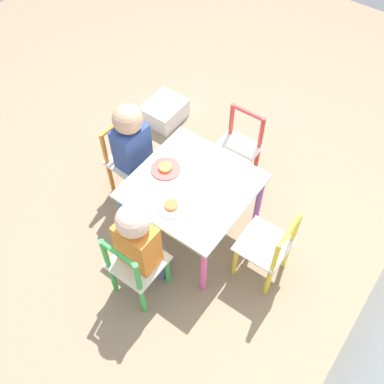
# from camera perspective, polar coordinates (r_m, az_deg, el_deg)

# --- Properties ---
(ground_plane) EXTENTS (6.00, 6.00, 0.00)m
(ground_plane) POSITION_cam_1_polar(r_m,az_deg,el_deg) (2.81, 0.00, -4.57)
(ground_plane) COLOR #8C755B
(kids_table) EXTENTS (0.64, 0.64, 0.44)m
(kids_table) POSITION_cam_1_polar(r_m,az_deg,el_deg) (2.49, 0.00, 0.13)
(kids_table) COLOR silver
(kids_table) RESTS_ON ground_plane
(chair_orange) EXTENTS (0.28, 0.28, 0.53)m
(chair_orange) POSITION_cam_1_polar(r_m,az_deg,el_deg) (2.81, -7.92, 3.88)
(chair_orange) COLOR silver
(chair_orange) RESTS_ON ground_plane
(chair_green) EXTENTS (0.26, 0.26, 0.53)m
(chair_green) POSITION_cam_1_polar(r_m,az_deg,el_deg) (2.40, -7.22, -9.38)
(chair_green) COLOR silver
(chair_green) RESTS_ON ground_plane
(chair_red) EXTENTS (0.27, 0.27, 0.53)m
(chair_red) POSITION_cam_1_polar(r_m,az_deg,el_deg) (2.86, 5.78, 5.30)
(chair_red) COLOR silver
(chair_red) RESTS_ON ground_plane
(chair_yellow) EXTENTS (0.26, 0.26, 0.53)m
(chair_yellow) POSITION_cam_1_polar(r_m,az_deg,el_deg) (2.46, 9.59, -7.00)
(chair_yellow) COLOR silver
(chair_yellow) RESTS_ON ground_plane
(child_front) EXTENTS (0.21, 0.22, 0.73)m
(child_front) POSITION_cam_1_polar(r_m,az_deg,el_deg) (2.64, -7.43, 5.87)
(child_front) COLOR #38383D
(child_front) RESTS_ON ground_plane
(child_right) EXTENTS (0.22, 0.20, 0.74)m
(child_right) POSITION_cam_1_polar(r_m,az_deg,el_deg) (2.25, -6.68, -6.11)
(child_right) COLOR #4C608E
(child_right) RESTS_ON ground_plane
(plate_front) EXTENTS (0.17, 0.17, 0.03)m
(plate_front) POSITION_cam_1_polar(r_m,az_deg,el_deg) (2.51, -3.38, 3.00)
(plate_front) COLOR #E54C47
(plate_front) RESTS_ON kids_table
(plate_right) EXTENTS (0.16, 0.16, 0.03)m
(plate_right) POSITION_cam_1_polar(r_m,az_deg,el_deg) (2.35, -2.63, -1.80)
(plate_right) COLOR white
(plate_right) RESTS_ON kids_table
(storage_bin) EXTENTS (0.29, 0.25, 0.15)m
(storage_bin) POSITION_cam_1_polar(r_m,az_deg,el_deg) (3.37, -3.52, 10.18)
(storage_bin) COLOR silver
(storage_bin) RESTS_ON ground_plane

